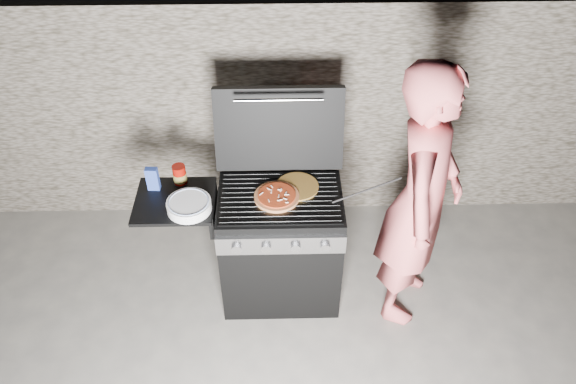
{
  "coord_description": "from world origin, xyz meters",
  "views": [
    {
      "loc": [
        -0.01,
        -2.64,
        3.29
      ],
      "look_at": [
        0.05,
        0.0,
        0.95
      ],
      "focal_mm": 35.0,
      "sensor_mm": 36.0,
      "label": 1
    }
  ],
  "objects_px": {
    "pizza_topped": "(277,196)",
    "gas_grill": "(244,247)",
    "sauce_jar": "(180,174)",
    "person": "(421,200)"
  },
  "relations": [
    {
      "from": "pizza_topped",
      "to": "gas_grill",
      "type": "bearing_deg",
      "value": 177.33
    },
    {
      "from": "gas_grill",
      "to": "sauce_jar",
      "type": "xyz_separation_m",
      "value": [
        -0.4,
        0.17,
        0.51
      ]
    },
    {
      "from": "pizza_topped",
      "to": "person",
      "type": "relative_size",
      "value": 0.15
    },
    {
      "from": "pizza_topped",
      "to": "sauce_jar",
      "type": "bearing_deg",
      "value": 164.16
    },
    {
      "from": "sauce_jar",
      "to": "person",
      "type": "xyz_separation_m",
      "value": [
        1.52,
        -0.27,
        -0.02
      ]
    },
    {
      "from": "gas_grill",
      "to": "person",
      "type": "height_order",
      "value": "person"
    },
    {
      "from": "pizza_topped",
      "to": "person",
      "type": "xyz_separation_m",
      "value": [
        0.89,
        -0.09,
        0.02
      ]
    },
    {
      "from": "pizza_topped",
      "to": "sauce_jar",
      "type": "xyz_separation_m",
      "value": [
        -0.63,
        0.18,
        0.04
      ]
    },
    {
      "from": "gas_grill",
      "to": "pizza_topped",
      "type": "bearing_deg",
      "value": -2.67
    },
    {
      "from": "gas_grill",
      "to": "person",
      "type": "xyz_separation_m",
      "value": [
        1.12,
        -0.1,
        0.5
      ]
    }
  ]
}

